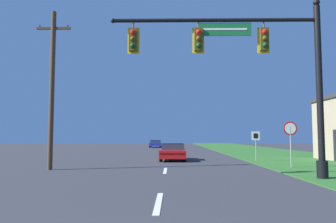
{
  "coord_description": "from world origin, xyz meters",
  "views": [
    {
      "loc": [
        0.36,
        -2.61,
        1.7
      ],
      "look_at": [
        0.0,
        24.28,
        3.78
      ],
      "focal_mm": 35.0,
      "sensor_mm": 36.0,
      "label": 1
    }
  ],
  "objects": [
    {
      "name": "road_center_line",
      "position": [
        0.0,
        22.0,
        0.01
      ],
      "size": [
        0.16,
        34.8,
        0.01
      ],
      "color": "silver",
      "rests_on": "ground"
    },
    {
      "name": "signal_mast",
      "position": [
        4.0,
        10.77,
        4.61
      ],
      "size": [
        8.85,
        0.47,
        7.41
      ],
      "color": "black",
      "rests_on": "grass_verge_right"
    },
    {
      "name": "stop_sign",
      "position": [
        6.89,
        15.6,
        1.86
      ],
      "size": [
        0.76,
        0.07,
        2.5
      ],
      "color": "gray",
      "rests_on": "grass_verge_right"
    },
    {
      "name": "route_sign_post",
      "position": [
        6.14,
        20.2,
        1.53
      ],
      "size": [
        0.55,
        0.06,
        2.03
      ],
      "color": "gray",
      "rests_on": "grass_verge_right"
    },
    {
      "name": "far_car",
      "position": [
        -2.35,
        50.09,
        0.6
      ],
      "size": [
        1.82,
        4.32,
        1.19
      ],
      "color": "black",
      "rests_on": "ground"
    },
    {
      "name": "car_ahead",
      "position": [
        0.4,
        21.46,
        0.6
      ],
      "size": [
        1.89,
        4.52,
        1.19
      ],
      "color": "black",
      "rests_on": "ground"
    },
    {
      "name": "utility_pole_near",
      "position": [
        -5.99,
        14.38,
        4.35
      ],
      "size": [
        1.8,
        0.26,
        8.39
      ],
      "color": "#4C3823",
      "rests_on": "ground"
    },
    {
      "name": "grass_verge_right",
      "position": [
        10.5,
        30.0,
        0.02
      ],
      "size": [
        10.0,
        110.0,
        0.04
      ],
      "color": "#2D6626",
      "rests_on": "ground"
    }
  ]
}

